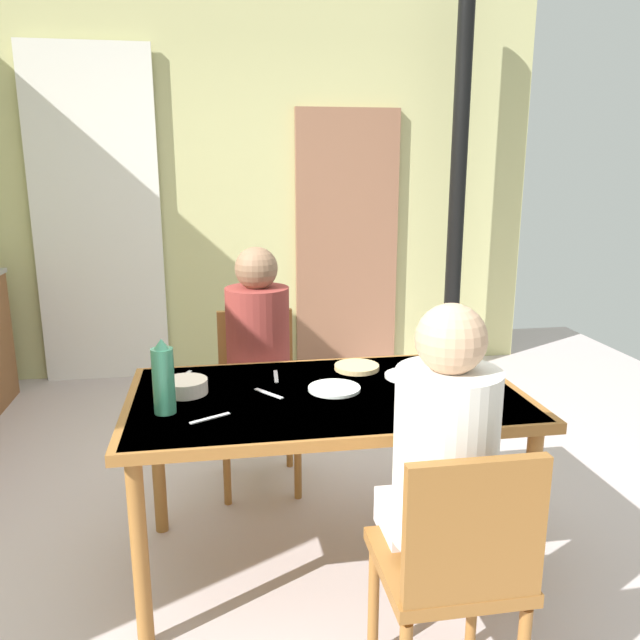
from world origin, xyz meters
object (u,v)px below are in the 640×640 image
Objects in this scene: chair_far_diner at (258,387)px; serving_bowl_center at (185,386)px; person_far_diner at (258,340)px; person_near_diner at (444,450)px; dining_table at (326,410)px; chair_near_diner at (456,565)px; water_bottle_green_near at (163,378)px.

chair_far_diner is 5.12× the size of serving_bowl_center.
person_far_diner reaches higher than serving_bowl_center.
chair_far_diner is 1.13× the size of person_near_diner.
chair_near_diner is at bearing -73.44° from dining_table.
person_near_diner reaches higher than water_bottle_green_near.
water_bottle_green_near is at bearing -170.16° from dining_table.
dining_table is at bearing 106.56° from chair_near_diner.
person_near_diner reaches higher than dining_table.
person_near_diner is at bearing -43.46° from serving_bowl_center.
person_far_diner is 2.86× the size of water_bottle_green_near.
dining_table is 8.83× the size of serving_bowl_center.
chair_far_diner is at bearing 107.43° from person_near_diner.
serving_bowl_center is at bearing 136.54° from person_near_diner.
chair_far_diner is (-0.45, 1.56, 0.00)m from chair_near_diner.
person_far_diner is 4.53× the size of serving_bowl_center.
water_bottle_green_near reaches higher than serving_bowl_center.
person_far_diner is (-0.00, -0.14, 0.28)m from chair_far_diner.
person_near_diner is at bearing -33.11° from water_bottle_green_near.
water_bottle_green_near is 1.58× the size of serving_bowl_center.
person_far_diner is (-0.45, 1.42, 0.28)m from chair_near_diner.
person_near_diner is at bearing 109.16° from person_far_diner.
chair_near_diner is 1.18m from serving_bowl_center.
serving_bowl_center is at bearing 65.50° from chair_far_diner.
person_far_diner reaches higher than dining_table.
chair_near_diner is 1.00× the size of chair_far_diner.
person_far_diner is at bearing 62.98° from water_bottle_green_near.
person_near_diner reaches higher than serving_bowl_center.
chair_far_diner is at bearing 105.41° from dining_table.
water_bottle_green_near is (-0.59, -0.10, 0.20)m from dining_table.
serving_bowl_center is at bearing 131.60° from chair_near_diner.
chair_far_diner is 1.51m from person_near_diner.
chair_near_diner and chair_far_diner have the same top height.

